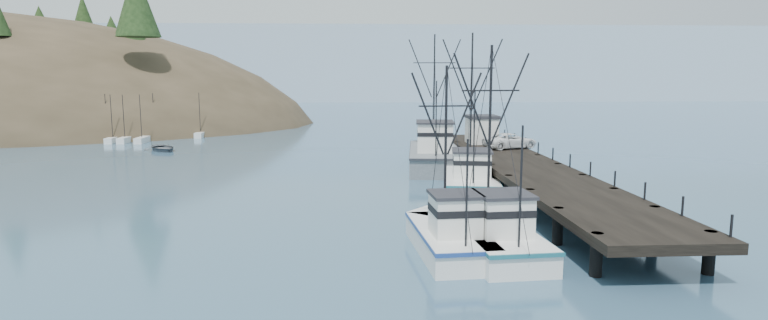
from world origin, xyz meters
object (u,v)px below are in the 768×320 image
trawler_far (470,178)px  trawler_near (493,234)px  pickup_truck (510,141)px  trawler_mid (448,236)px  work_vessel (434,155)px  pier (525,168)px  pier_shed (482,129)px  motorboat (163,151)px

trawler_far → trawler_near: bearing=-97.3°
pickup_truck → trawler_mid: bearing=139.3°
work_vessel → pickup_truck: (6.90, -1.75, 1.48)m
trawler_mid → work_vessel: (3.03, 27.05, 0.41)m
pier → trawler_mid: 18.05m
trawler_mid → trawler_far: 16.86m
pier → trawler_mid: bearing=-118.4°
trawler_near → trawler_far: size_ratio=0.87×
pier_shed → motorboat: pier_shed is taller
work_vessel → motorboat: 32.79m
pier → pickup_truck: (1.36, 9.45, 1.02)m
work_vessel → pier_shed: bearing=25.9°
trawler_mid → work_vessel: size_ratio=0.63×
pier_shed → pickup_truck: pier_shed is taller
pier_shed → trawler_mid: bearing=-105.4°
pier → motorboat: size_ratio=9.11×
pier → trawler_mid: (-8.57, -15.86, -0.87)m
trawler_mid → pier: bearing=61.6°
trawler_mid → motorboat: size_ratio=2.01×
pier → work_vessel: work_vessel is taller
pier → trawler_near: size_ratio=4.09×
work_vessel → motorboat: size_ratio=3.22×
pier_shed → work_vessel: bearing=-154.1°
trawler_mid → pier_shed: trawler_mid is taller
trawler_far → work_vessel: bearing=97.3°
trawler_near → motorboat: bearing=125.4°
trawler_near → trawler_mid: 2.32m
pickup_truck → motorboat: size_ratio=1.06×
trawler_near → pier_shed: bearing=78.8°
trawler_far → pier_shed: bearing=74.2°
trawler_near → pier_shed: 30.16m
motorboat → trawler_far: bearing=-72.3°
pier → pickup_truck: bearing=81.8°
work_vessel → trawler_far: bearing=-82.7°
trawler_far → pier_shed: (3.76, 13.27, 2.60)m
trawler_near → trawler_mid: trawler_near is taller
trawler_mid → pickup_truck: size_ratio=1.90×
trawler_mid → work_vessel: bearing=83.6°
work_vessel → pier: bearing=-63.7°
pier_shed → pickup_truck: (1.77, -4.24, -0.71)m
pier_shed → pickup_truck: 4.65m
trawler_near → trawler_far: trawler_far is taller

